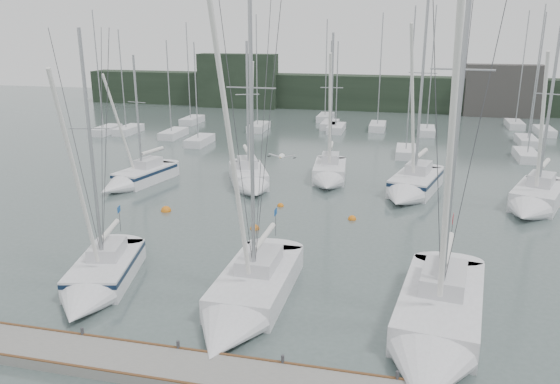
{
  "coord_description": "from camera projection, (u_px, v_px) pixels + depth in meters",
  "views": [
    {
      "loc": [
        5.81,
        -20.43,
        11.86
      ],
      "look_at": [
        -0.26,
        5.0,
        3.94
      ],
      "focal_mm": 35.0,
      "sensor_mm": 36.0,
      "label": 1
    }
  ],
  "objects": [
    {
      "name": "sailboat_mid_d",
      "position": [
        411.0,
        187.0,
        39.73
      ],
      "size": [
        4.79,
        8.75,
        14.67
      ],
      "rotation": [
        0.0,
        0.0,
        -0.25
      ],
      "color": "silver",
      "rests_on": "ground"
    },
    {
      "name": "far_building_right",
      "position": [
        503.0,
        91.0,
        74.59
      ],
      "size": [
        10.0,
        3.0,
        7.0
      ],
      "primitive_type": "cube",
      "color": "#3B3836",
      "rests_on": "ground"
    },
    {
      "name": "sailboat_near_center",
      "position": [
        243.0,
        304.0,
        23.3
      ],
      "size": [
        3.08,
        9.93,
        16.15
      ],
      "rotation": [
        0.0,
        0.0,
        -0.01
      ],
      "color": "silver",
      "rests_on": "ground"
    },
    {
      "name": "buoy_d",
      "position": [
        280.0,
        206.0,
        37.66
      ],
      "size": [
        0.45,
        0.45,
        0.45
      ],
      "primitive_type": "sphere",
      "color": "orange",
      "rests_on": "ground"
    },
    {
      "name": "sailboat_mid_e",
      "position": [
        534.0,
        202.0,
        36.54
      ],
      "size": [
        5.39,
        8.37,
        12.81
      ],
      "rotation": [
        0.0,
        0.0,
        -0.36
      ],
      "color": "silver",
      "rests_on": "ground"
    },
    {
      "name": "ground",
      "position": [
        259.0,
        311.0,
        23.76
      ],
      "size": [
        160.0,
        160.0,
        0.0
      ],
      "primitive_type": "plane",
      "color": "#4A5A57",
      "rests_on": "ground"
    },
    {
      "name": "sailboat_mid_a",
      "position": [
        134.0,
        179.0,
        42.32
      ],
      "size": [
        3.97,
        7.92,
        10.63
      ],
      "rotation": [
        0.0,
        0.0,
        -0.22
      ],
      "color": "silver",
      "rests_on": "ground"
    },
    {
      "name": "far_treeline",
      "position": [
        371.0,
        93.0,
        80.74
      ],
      "size": [
        90.0,
        4.0,
        5.0
      ],
      "primitive_type": "cube",
      "color": "black",
      "rests_on": "ground"
    },
    {
      "name": "sailboat_near_left",
      "position": [
        97.0,
        282.0,
        25.27
      ],
      "size": [
        4.22,
        7.97,
        12.74
      ],
      "rotation": [
        0.0,
        0.0,
        0.23
      ],
      "color": "silver",
      "rests_on": "ground"
    },
    {
      "name": "buoy_c",
      "position": [
        166.0,
        211.0,
        36.67
      ],
      "size": [
        0.69,
        0.69,
        0.69
      ],
      "primitive_type": "sphere",
      "color": "orange",
      "rests_on": "ground"
    },
    {
      "name": "seagull",
      "position": [
        282.0,
        156.0,
        21.93
      ],
      "size": [
        1.08,
        0.48,
        0.21
      ],
      "rotation": [
        0.0,
        0.0,
        -0.03
      ],
      "color": "white",
      "rests_on": "ground"
    },
    {
      "name": "sailboat_near_right",
      "position": [
        435.0,
        332.0,
        20.98
      ],
      "size": [
        4.55,
        10.97,
        17.6
      ],
      "rotation": [
        0.0,
        0.0,
        -0.13
      ],
      "color": "silver",
      "rests_on": "ground"
    },
    {
      "name": "buoy_a",
      "position": [
        255.0,
        229.0,
        33.4
      ],
      "size": [
        0.57,
        0.57,
        0.57
      ],
      "primitive_type": "sphere",
      "color": "orange",
      "rests_on": "ground"
    },
    {
      "name": "far_building_left",
      "position": [
        238.0,
        81.0,
        82.89
      ],
      "size": [
        12.0,
        3.0,
        8.0
      ],
      "primitive_type": "cube",
      "color": "black",
      "rests_on": "ground"
    },
    {
      "name": "mast_forest",
      "position": [
        383.0,
        133.0,
        61.13
      ],
      "size": [
        60.0,
        23.37,
        14.25
      ],
      "color": "silver",
      "rests_on": "ground"
    },
    {
      "name": "sailboat_mid_c",
      "position": [
        329.0,
        175.0,
        43.15
      ],
      "size": [
        3.13,
        7.15,
        12.24
      ],
      "rotation": [
        0.0,
        0.0,
        0.09
      ],
      "color": "silver",
      "rests_on": "ground"
    },
    {
      "name": "sailboat_mid_b",
      "position": [
        250.0,
        181.0,
        41.67
      ],
      "size": [
        5.33,
        7.93,
        11.71
      ],
      "rotation": [
        0.0,
        0.0,
        0.41
      ],
      "color": "silver",
      "rests_on": "ground"
    },
    {
      "name": "buoy_b",
      "position": [
        352.0,
        219.0,
        35.08
      ],
      "size": [
        0.54,
        0.54,
        0.54
      ],
      "primitive_type": "sphere",
      "color": "orange",
      "rests_on": "ground"
    },
    {
      "name": "dock",
      "position": [
        221.0,
        375.0,
        19.04
      ],
      "size": [
        24.0,
        2.0,
        0.4
      ],
      "primitive_type": "cube",
      "color": "slate",
      "rests_on": "ground"
    }
  ]
}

